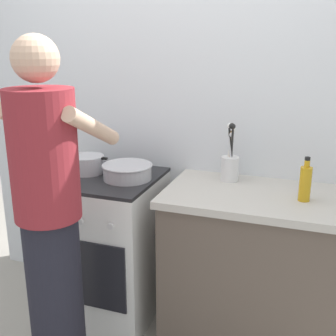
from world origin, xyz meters
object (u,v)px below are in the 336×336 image
(stove_range, at_px, (109,245))
(pot, at_px, (87,164))
(person, at_px, (50,225))
(mixing_bowl, at_px, (127,171))
(utensil_crock, at_px, (230,164))
(oil_bottle, at_px, (305,183))

(stove_range, height_order, pot, pot)
(stove_range, distance_m, person, 0.75)
(mixing_bowl, relative_size, utensil_crock, 0.88)
(utensil_crock, bearing_deg, mixing_bowl, -163.29)
(stove_range, distance_m, mixing_bowl, 0.52)
(stove_range, height_order, mixing_bowl, mixing_bowl)
(stove_range, xyz_separation_m, pot, (-0.14, 0.03, 0.50))
(mixing_bowl, distance_m, person, 0.64)
(stove_range, xyz_separation_m, utensil_crock, (0.70, 0.17, 0.55))
(oil_bottle, bearing_deg, stove_range, 178.87)
(mixing_bowl, distance_m, utensil_crock, 0.59)
(stove_range, xyz_separation_m, mixing_bowl, (0.14, 0.00, 0.50))
(utensil_crock, relative_size, oil_bottle, 1.48)
(pot, distance_m, person, 0.68)
(stove_range, xyz_separation_m, person, (0.04, -0.62, 0.41))
(pot, distance_m, utensil_crock, 0.86)
(utensil_crock, xyz_separation_m, person, (-0.67, -0.79, -0.14))
(pot, xyz_separation_m, oil_bottle, (1.26, -0.05, 0.04))
(pot, xyz_separation_m, utensil_crock, (0.84, 0.14, 0.05))
(pot, relative_size, utensil_crock, 0.81)
(stove_range, distance_m, utensil_crock, 0.91)
(mixing_bowl, bearing_deg, person, -99.44)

